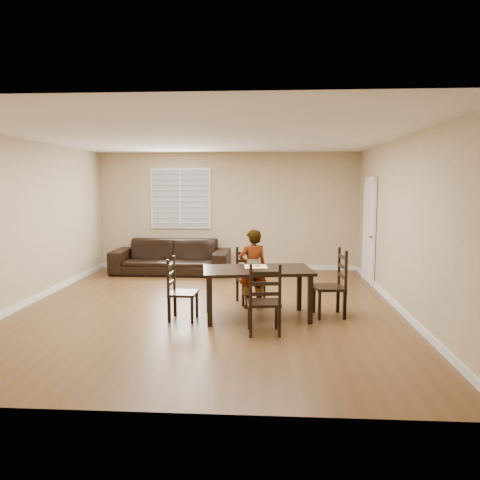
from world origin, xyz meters
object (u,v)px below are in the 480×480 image
chair_near (248,277)px  chair_right (337,286)px  chair_far (265,303)px  donut (257,265)px  child (253,269)px  dining_table (257,275)px  sofa (171,257)px  chair_left (176,292)px

chair_near → chair_right: (1.37, -0.81, 0.04)m
chair_far → donut: bearing=-88.7°
chair_near → child: child is taller
dining_table → sofa: sofa is taller
chair_far → child: 1.42m
sofa → chair_near: bearing=-51.7°
donut → sofa: size_ratio=0.04×
dining_table → chair_far: 0.86m
dining_table → chair_near: (-0.17, 0.98, -0.23)m
chair_far → chair_left: chair_far is taller
chair_near → child: 0.48m
dining_table → donut: 0.21m
chair_far → donut: size_ratio=10.30×
child → donut: bearing=83.2°
donut → chair_right: bearing=-0.1°
donut → sofa: bearing=121.9°
chair_far → child: size_ratio=0.75×
donut → child: bearing=101.5°
chair_right → sofa: 4.52m
dining_table → chair_far: (0.12, -0.83, -0.22)m
chair_far → sofa: chair_far is taller
chair_far → child: bearing=-87.5°
chair_far → donut: 1.06m
chair_near → chair_far: chair_far is taller
chair_left → donut: size_ratio=9.87×
child → sofa: (-1.91, 2.81, -0.26)m
child → chair_left: bearing=15.1°
sofa → chair_left: bearing=-76.1°
chair_far → dining_table: bearing=-87.7°
chair_right → sofa: (-3.19, 3.20, -0.09)m
chair_right → chair_left: bearing=-88.0°
dining_table → sofa: 3.93m
chair_far → chair_right: bearing=-142.9°
chair_left → chair_right: bearing=-79.8°
dining_table → chair_far: bearing=-90.4°
chair_near → donut: chair_near is taller
chair_near → donut: 0.89m
chair_far → sofa: (-2.12, 4.20, -0.06)m
dining_table → chair_left: chair_left is taller
chair_left → chair_near: bearing=-39.3°
chair_near → child: (0.09, -0.42, 0.21)m
chair_right → donut: chair_right is taller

